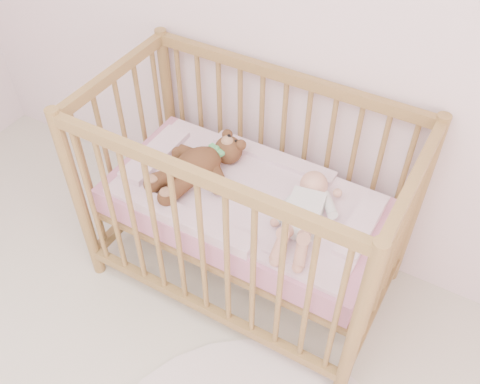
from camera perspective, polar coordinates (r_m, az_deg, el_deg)
The scene contains 5 objects.
crib at distance 2.35m, azimuth 0.60°, elevation -1.31°, with size 1.36×0.76×1.00m, color olive, non-canonical shape.
mattress at distance 2.36m, azimuth 0.60°, elevation -1.56°, with size 1.22×0.62×0.13m, color #CE809F.
blanket at distance 2.31m, azimuth 0.62°, elevation -0.29°, with size 1.10×0.58×0.06m, color #F8ABCA, non-canonical shape.
baby at distance 2.16m, azimuth 6.90°, elevation -1.86°, with size 0.26×0.53×0.13m, color white, non-canonical shape.
teddy_bear at distance 2.33m, azimuth -4.61°, elevation 2.90°, with size 0.36×0.51×0.14m, color brown, non-canonical shape.
Camera 1 is at (0.73, 0.18, 2.21)m, focal length 40.00 mm.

